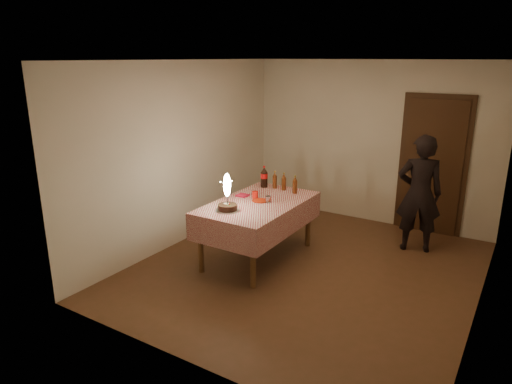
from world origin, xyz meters
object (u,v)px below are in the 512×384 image
Objects in this scene: photographer at (419,194)px; amber_bottle_right at (295,185)px; amber_bottle_mid at (284,182)px; red_plate at (260,201)px; cola_bottle at (264,177)px; red_cup at (255,195)px; dining_table at (258,210)px; clear_cup at (268,199)px; birthday_cake at (227,200)px; amber_bottle_left at (275,180)px.

amber_bottle_right is at bearing -151.94° from photographer.
amber_bottle_mid is (-0.21, 0.06, 0.00)m from amber_bottle_right.
cola_bottle is (-0.30, 0.60, 0.15)m from red_plate.
red_cup is at bearing -124.01° from amber_bottle_right.
clear_cup is (0.13, 0.05, 0.15)m from dining_table.
red_plate reaches higher than dining_table.
dining_table is at bearing -160.52° from clear_cup.
red_plate is 2.21m from photographer.
birthday_cake reaches higher than amber_bottle_mid.
dining_table is 17.20× the size of red_cup.
dining_table is at bearing -140.66° from photographer.
amber_bottle_left is (0.16, 0.03, -0.03)m from cola_bottle.
photographer reaches higher than red_plate.
birthday_cake is 0.29× the size of photographer.
amber_bottle_right reaches higher than dining_table.
clear_cup is 2.11m from photographer.
amber_bottle_left is (-0.14, 0.69, 0.22)m from dining_table.
cola_bottle reaches higher than amber_bottle_right.
photographer reaches higher than amber_bottle_mid.
amber_bottle_mid is at bearing 76.87° from red_cup.
red_plate is 0.62m from amber_bottle_right.
amber_bottle_left is at bearing -158.74° from photographer.
amber_bottle_left is (0.00, 1.18, -0.02)m from birthday_cake.
amber_bottle_left is (-0.03, 0.58, 0.07)m from red_cup.
red_cup is at bearing -87.29° from amber_bottle_left.
amber_bottle_mid is 1.88m from photographer.
amber_bottle_right is at bearing -4.51° from cola_bottle.
dining_table is 0.74m from amber_bottle_left.
red_cup is at bearing -103.13° from amber_bottle_mid.
birthday_cake is (-0.14, -0.49, 0.24)m from dining_table.
amber_bottle_right is (0.53, -0.04, -0.03)m from cola_bottle.
cola_bottle is 0.17m from amber_bottle_left.
photographer is (1.88, 0.73, -0.09)m from amber_bottle_left.
photographer is (1.85, 1.31, -0.02)m from red_cup.
amber_bottle_left reaches higher than red_plate.
red_cup is 0.25m from clear_cup.
red_cup reaches higher than clear_cup.
clear_cup is (0.13, -0.01, 0.04)m from red_plate.
amber_bottle_right reaches higher than red_cup.
amber_bottle_right is (0.09, 0.57, 0.07)m from clear_cup.
clear_cup is at bearing 19.48° from dining_table.
red_cup is 0.39× the size of amber_bottle_mid.
red_plate is 0.86× the size of amber_bottle_right.
amber_bottle_mid reaches higher than dining_table.
cola_bottle is at bearing -176.89° from amber_bottle_mid.
amber_bottle_mid is (-0.11, 0.63, 0.07)m from clear_cup.
photographer is at bearing 35.27° from red_cup.
birthday_cake is 1.18m from amber_bottle_mid.
red_plate is at bearing 75.41° from birthday_cake.
photographer is (1.73, 1.37, 0.02)m from red_plate.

